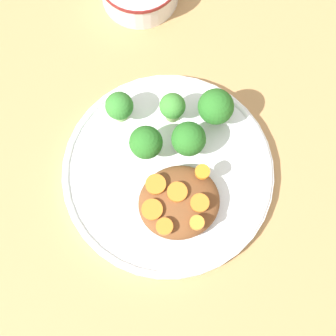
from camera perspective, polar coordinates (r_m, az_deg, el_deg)
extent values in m
plane|color=tan|center=(0.75, 0.00, -0.68)|extent=(4.00, 4.00, 0.00)
cylinder|color=white|center=(0.74, 0.00, -0.51)|extent=(0.28, 0.28, 0.02)
torus|color=white|center=(0.73, 0.00, -0.34)|extent=(0.27, 0.27, 0.01)
ellipsoid|color=brown|center=(0.71, 1.06, -3.51)|extent=(0.10, 0.10, 0.03)
cylinder|color=#7FA85B|center=(0.75, -4.83, 5.65)|extent=(0.02, 0.02, 0.02)
sphere|color=#337A2D|center=(0.73, -4.97, 6.31)|extent=(0.04, 0.04, 0.04)
cylinder|color=#7FA85B|center=(0.75, 4.73, 5.48)|extent=(0.01, 0.01, 0.02)
sphere|color=#286B23|center=(0.73, 4.89, 6.24)|extent=(0.05, 0.05, 0.05)
cylinder|color=#7FA85B|center=(0.73, -2.18, 1.98)|extent=(0.02, 0.02, 0.03)
sphere|color=#286B23|center=(0.71, -2.26, 2.62)|extent=(0.04, 0.04, 0.04)
cylinder|color=#7FA85B|center=(0.75, 0.44, 5.67)|extent=(0.02, 0.02, 0.03)
sphere|color=#3D8433|center=(0.73, 0.46, 6.33)|extent=(0.03, 0.03, 0.03)
cylinder|color=#7FA85B|center=(0.73, 2.05, 2.35)|extent=(0.02, 0.02, 0.02)
sphere|color=#286B23|center=(0.71, 2.11, 2.98)|extent=(0.04, 0.04, 0.04)
cylinder|color=orange|center=(0.68, -0.36, -5.96)|extent=(0.02, 0.02, 0.01)
cylinder|color=orange|center=(0.69, -1.26, -1.66)|extent=(0.03, 0.03, 0.00)
cylinder|color=orange|center=(0.69, 3.25, -3.56)|extent=(0.02, 0.02, 0.00)
cylinder|color=orange|center=(0.69, -1.63, -4.23)|extent=(0.03, 0.03, 0.00)
cylinder|color=orange|center=(0.69, 1.07, -2.41)|extent=(0.03, 0.03, 0.01)
cylinder|color=orange|center=(0.70, 3.52, -0.40)|extent=(0.02, 0.02, 0.01)
cylinder|color=orange|center=(0.68, 2.96, -5.57)|extent=(0.02, 0.02, 0.01)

